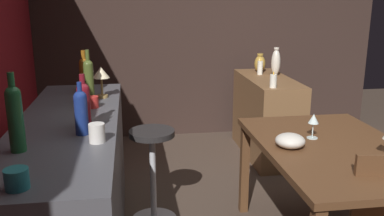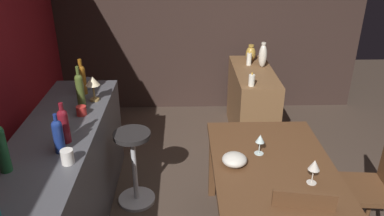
% 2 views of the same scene
% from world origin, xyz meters
% --- Properties ---
extents(wall_side_right, '(0.10, 4.40, 2.60)m').
position_xyz_m(wall_side_right, '(2.55, 0.30, 1.30)').
color(wall_side_right, '#33231E').
rests_on(wall_side_right, ground_plane).
extents(dining_table, '(1.34, 0.87, 0.74)m').
position_xyz_m(dining_table, '(-0.06, -0.21, 0.65)').
color(dining_table, '#56351E').
rests_on(dining_table, ground_plane).
extents(kitchen_counter, '(2.10, 0.60, 0.90)m').
position_xyz_m(kitchen_counter, '(0.19, 1.39, 0.45)').
color(kitchen_counter, '#4C4C51').
rests_on(kitchen_counter, ground_plane).
extents(sideboard_cabinet, '(1.10, 0.44, 0.82)m').
position_xyz_m(sideboard_cabinet, '(1.71, -0.38, 0.41)').
color(sideboard_cabinet, brown).
rests_on(sideboard_cabinet, ground_plane).
extents(bar_stool, '(0.34, 0.34, 0.72)m').
position_xyz_m(bar_stool, '(0.49, 0.87, 0.38)').
color(bar_stool, '#262323').
rests_on(bar_stool, ground_plane).
extents(wine_glass_left, '(0.07, 0.07, 0.16)m').
position_xyz_m(wine_glass_left, '(0.10, -0.14, 0.86)').
color(wine_glass_left, silver).
rests_on(wine_glass_left, dining_table).
extents(fruit_bowl, '(0.18, 0.18, 0.09)m').
position_xyz_m(fruit_bowl, '(-0.04, 0.07, 0.78)').
color(fruit_bowl, beige).
rests_on(fruit_bowl, dining_table).
extents(wine_bottle_ruby, '(0.07, 0.07, 0.31)m').
position_xyz_m(wine_bottle_ruby, '(0.04, 1.27, 1.04)').
color(wine_bottle_ruby, maroon).
rests_on(wine_bottle_ruby, kitchen_counter).
extents(wine_bottle_green, '(0.07, 0.07, 0.39)m').
position_xyz_m(wine_bottle_green, '(-0.30, 1.55, 1.08)').
color(wine_bottle_green, '#1E592D').
rests_on(wine_bottle_green, kitchen_counter).
extents(wine_bottle_cobalt, '(0.07, 0.07, 0.29)m').
position_xyz_m(wine_bottle_cobalt, '(-0.09, 1.27, 1.03)').
color(wine_bottle_cobalt, navy).
rests_on(wine_bottle_cobalt, kitchen_counter).
extents(wine_bottle_olive, '(0.07, 0.07, 0.37)m').
position_xyz_m(wine_bottle_olive, '(0.60, 1.29, 1.07)').
color(wine_bottle_olive, '#475623').
rests_on(wine_bottle_olive, kitchen_counter).
extents(wine_bottle_amber, '(0.07, 0.07, 0.33)m').
position_xyz_m(wine_bottle_amber, '(0.91, 1.35, 1.05)').
color(wine_bottle_amber, '#8C5114').
rests_on(wine_bottle_amber, kitchen_counter).
extents(cup_slate, '(0.12, 0.08, 0.10)m').
position_xyz_m(cup_slate, '(1.03, 1.34, 0.95)').
color(cup_slate, '#515660').
rests_on(cup_slate, kitchen_counter).
extents(cup_teal, '(0.13, 0.09, 0.08)m').
position_xyz_m(cup_teal, '(-0.73, 1.45, 0.94)').
color(cup_teal, teal).
rests_on(cup_teal, kitchen_counter).
extents(cup_white, '(0.12, 0.08, 0.10)m').
position_xyz_m(cup_white, '(-0.23, 1.18, 0.95)').
color(cup_white, white).
rests_on(cup_white, kitchen_counter).
extents(cup_red, '(0.12, 0.08, 0.08)m').
position_xyz_m(cup_red, '(0.47, 1.26, 0.94)').
color(cup_red, red).
rests_on(cup_red, kitchen_counter).
extents(counter_lamp, '(0.12, 0.12, 0.23)m').
position_xyz_m(counter_lamp, '(0.75, 1.21, 1.07)').
color(counter_lamp, '#A58447').
rests_on(counter_lamp, kitchen_counter).
extents(pillar_candle_tall, '(0.06, 0.06, 0.15)m').
position_xyz_m(pillar_candle_tall, '(1.25, -0.27, 0.88)').
color(pillar_candle_tall, white).
rests_on(pillar_candle_tall, sideboard_cabinet).
extents(pillar_candle_short, '(0.06, 0.06, 0.17)m').
position_xyz_m(pillar_candle_short, '(1.90, -0.35, 0.89)').
color(pillar_candle_short, white).
rests_on(pillar_candle_short, sideboard_cabinet).
extents(vase_brass, '(0.12, 0.12, 0.20)m').
position_xyz_m(vase_brass, '(2.05, -0.39, 0.91)').
color(vase_brass, '#B78C38').
rests_on(vase_brass, sideboard_cabinet).
extents(vase_ceramic_ivory, '(0.09, 0.09, 0.29)m').
position_xyz_m(vase_ceramic_ivory, '(1.82, -0.49, 0.96)').
color(vase_ceramic_ivory, beige).
rests_on(vase_ceramic_ivory, sideboard_cabinet).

